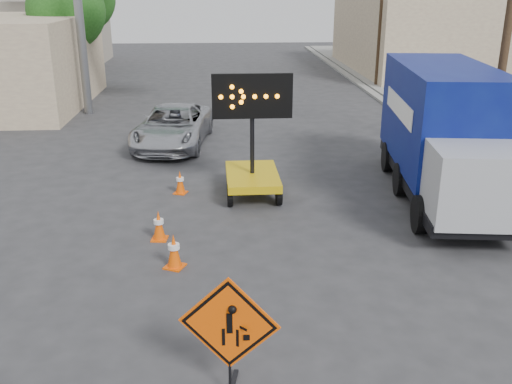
{
  "coord_description": "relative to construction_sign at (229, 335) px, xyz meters",
  "views": [
    {
      "loc": [
        -0.7,
        -7.27,
        5.37
      ],
      "look_at": [
        -0.03,
        3.22,
        1.53
      ],
      "focal_mm": 40.0,
      "sensor_mm": 36.0,
      "label": 1
    }
  ],
  "objects": [
    {
      "name": "building_right_far",
      "position": [
        13.65,
        30.77,
        1.33
      ],
      "size": [
        10.0,
        14.0,
        4.6
      ],
      "primitive_type": "cube",
      "color": "beige",
      "rests_on": "ground"
    },
    {
      "name": "cone_b",
      "position": [
        -1.47,
        5.23,
        -0.62
      ],
      "size": [
        0.38,
        0.38,
        0.69
      ],
      "rotation": [
        0.0,
        0.0,
        -0.11
      ],
      "color": "#F45105",
      "rests_on": "ground"
    },
    {
      "name": "arrow_board",
      "position": [
        0.77,
        7.99,
        -0.24
      ],
      "size": [
        2.07,
        2.31,
        3.27
      ],
      "rotation": [
        0.0,
        0.0,
        0.01
      ],
      "color": "#C6A20B",
      "rests_on": "ground"
    },
    {
      "name": "tree_left_near",
      "position": [
        -7.35,
        22.77,
        3.2
      ],
      "size": [
        3.71,
        3.71,
        6.03
      ],
      "color": "#3F2D1B",
      "rests_on": "ground"
    },
    {
      "name": "construction_sign",
      "position": [
        0.0,
        0.0,
        0.0
      ],
      "size": [
        1.36,
        0.97,
        1.84
      ],
      "rotation": [
        0.0,
        0.0,
        -0.2
      ],
      "color": "black",
      "rests_on": "ground"
    },
    {
      "name": "cone_a",
      "position": [
        -1.04,
        3.87,
        -0.6
      ],
      "size": [
        0.49,
        0.49,
        0.72
      ],
      "rotation": [
        0.0,
        0.0,
        -0.43
      ],
      "color": "#F45105",
      "rests_on": "ground"
    },
    {
      "name": "pickup_truck",
      "position": [
        -1.72,
        13.21,
        -0.28
      ],
      "size": [
        2.87,
        5.2,
        1.38
      ],
      "primitive_type": "imported",
      "rotation": [
        0.0,
        0.0,
        -0.12
      ],
      "color": "#B4B5BB",
      "rests_on": "ground"
    },
    {
      "name": "ground",
      "position": [
        0.65,
        0.77,
        -0.97
      ],
      "size": [
        100.0,
        100.0,
        0.0
      ],
      "primitive_type": "plane",
      "color": "#2D2D30",
      "rests_on": "ground"
    },
    {
      "name": "sidewalk_right",
      "position": [
        10.15,
        15.77,
        -0.89
      ],
      "size": [
        4.0,
        60.0,
        0.15
      ],
      "primitive_type": "cube",
      "color": "gray",
      "rests_on": "ground"
    },
    {
      "name": "box_truck",
      "position": [
        5.73,
        7.57,
        0.58
      ],
      "size": [
        2.96,
        7.38,
        3.41
      ],
      "rotation": [
        0.0,
        0.0,
        -0.12
      ],
      "color": "black",
      "rests_on": "ground"
    },
    {
      "name": "utility_pole_near",
      "position": [
        8.65,
        10.77,
        3.72
      ],
      "size": [
        1.8,
        0.26,
        9.0
      ],
      "color": "#3F2D1B",
      "rests_on": "ground"
    },
    {
      "name": "storefront_left_far",
      "position": [
        -14.35,
        34.77,
        1.23
      ],
      "size": [
        12.0,
        10.0,
        4.4
      ],
      "primitive_type": "cube",
      "color": "#9E9383",
      "rests_on": "ground"
    },
    {
      "name": "cone_c",
      "position": [
        -1.19,
        8.22,
        -0.65
      ],
      "size": [
        0.42,
        0.42,
        0.64
      ],
      "rotation": [
        0.0,
        0.0,
        -0.35
      ],
      "color": "#F45105",
      "rests_on": "ground"
    },
    {
      "name": "curb_right",
      "position": [
        7.85,
        15.77,
        -0.91
      ],
      "size": [
        0.4,
        60.0,
        0.12
      ],
      "primitive_type": "cube",
      "color": "gray",
      "rests_on": "ground"
    }
  ]
}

